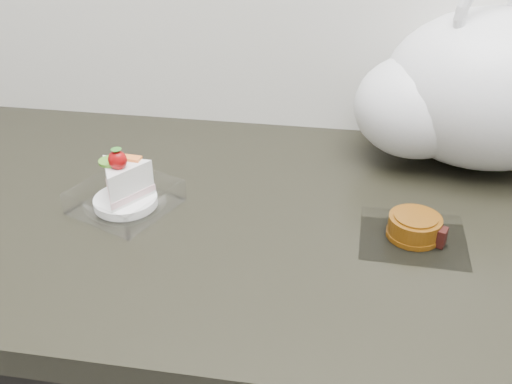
% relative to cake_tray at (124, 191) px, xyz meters
% --- Properties ---
extents(cake_tray, '(0.17, 0.17, 0.10)m').
position_rel_cake_tray_xyz_m(cake_tray, '(0.00, 0.00, 0.00)').
color(cake_tray, white).
rests_on(cake_tray, counter).
extents(mooncake_wrap, '(0.15, 0.14, 0.03)m').
position_rel_cake_tray_xyz_m(mooncake_wrap, '(0.42, -0.01, -0.01)').
color(mooncake_wrap, white).
rests_on(mooncake_wrap, counter).
extents(plastic_bag, '(0.45, 0.38, 0.32)m').
position_rel_cake_tray_xyz_m(plastic_bag, '(0.52, 0.23, 0.10)').
color(plastic_bag, white).
rests_on(plastic_bag, counter).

